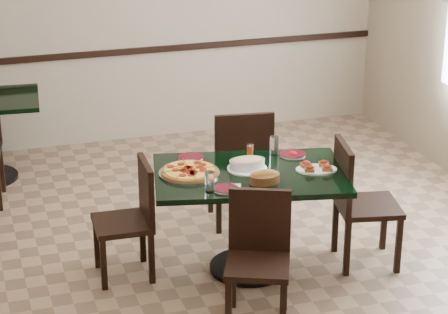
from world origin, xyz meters
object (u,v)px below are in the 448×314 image
object	(u,v)px
chair_far	(241,161)
chair_left	(133,214)
lasagna_casserole	(247,163)
main_table	(249,196)
pepperoni_pizza	(189,171)
bread_basket	(265,177)
chair_near	(259,250)
chair_right	(357,197)
bruschetta_platter	(316,167)

from	to	relation	value
chair_far	chair_left	distance (m)	1.10
chair_far	lasagna_casserole	world-z (taller)	chair_far
main_table	pepperoni_pizza	distance (m)	0.46
chair_left	pepperoni_pizza	world-z (taller)	chair_left
chair_far	bread_basket	size ratio (longest dim) A/B	4.42
pepperoni_pizza	lasagna_casserole	distance (m)	0.41
chair_near	bread_basket	bearing A→B (deg)	88.65
chair_near	chair_right	bearing A→B (deg)	50.50
chair_left	bread_basket	xyz separation A→B (m)	(0.82, -0.39, 0.32)
chair_near	bruschetta_platter	world-z (taller)	chair_near
lasagna_casserole	bread_basket	distance (m)	0.26
main_table	chair_right	size ratio (longest dim) A/B	1.58
bread_basket	bruschetta_platter	xyz separation A→B (m)	(0.41, 0.09, -0.02)
main_table	bread_basket	size ratio (longest dim) A/B	6.64
main_table	chair_left	size ratio (longest dim) A/B	1.73
chair_far	lasagna_casserole	distance (m)	0.72
chair_near	lasagna_casserole	size ratio (longest dim) A/B	3.05
chair_right	lasagna_casserole	bearing A→B (deg)	87.66
chair_near	chair_right	xyz separation A→B (m)	(0.91, 0.47, 0.04)
chair_near	lasagna_casserole	bearing A→B (deg)	100.23
pepperoni_pizza	lasagna_casserole	bearing A→B (deg)	-6.27
bruschetta_platter	lasagna_casserole	bearing A→B (deg)	173.27
main_table	chair_near	xyz separation A→B (m)	(-0.15, -0.61, -0.10)
chair_near	bread_basket	world-z (taller)	chair_near
chair_far	chair_left	bearing A→B (deg)	35.58
chair_right	chair_left	bearing A→B (deg)	89.91
bread_basket	chair_near	bearing A→B (deg)	-116.84
chair_right	pepperoni_pizza	distance (m)	1.21
chair_far	bruschetta_platter	distance (m)	0.89
pepperoni_pizza	bread_basket	bearing A→B (deg)	-34.50
main_table	pepperoni_pizza	bearing A→B (deg)	178.32
chair_right	pepperoni_pizza	size ratio (longest dim) A/B	2.19
pepperoni_pizza	chair_far	bearing A→B (deg)	46.09
pepperoni_pizza	lasagna_casserole	size ratio (longest dim) A/B	1.51
pepperoni_pizza	chair_near	bearing A→B (deg)	-70.22
chair_near	bread_basket	distance (m)	0.55
chair_left	bruschetta_platter	world-z (taller)	chair_left
chair_near	pepperoni_pizza	distance (m)	0.81
lasagna_casserole	bread_basket	xyz separation A→B (m)	(0.03, -0.26, -0.01)
bruschetta_platter	main_table	bearing A→B (deg)	179.60
chair_far	chair_near	bearing A→B (deg)	83.44
chair_near	lasagna_casserole	xyz separation A→B (m)	(0.15, 0.66, 0.32)
main_table	chair_right	bearing A→B (deg)	2.17
chair_left	bread_basket	world-z (taller)	bread_basket
chair_near	chair_left	xyz separation A→B (m)	(-0.64, 0.79, -0.01)
chair_right	lasagna_casserole	size ratio (longest dim) A/B	3.30
chair_left	chair_near	bearing A→B (deg)	40.81
bruschetta_platter	chair_left	bearing A→B (deg)	-179.92
chair_far	pepperoni_pizza	bearing A→B (deg)	53.54
lasagna_casserole	bread_basket	bearing A→B (deg)	-81.21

